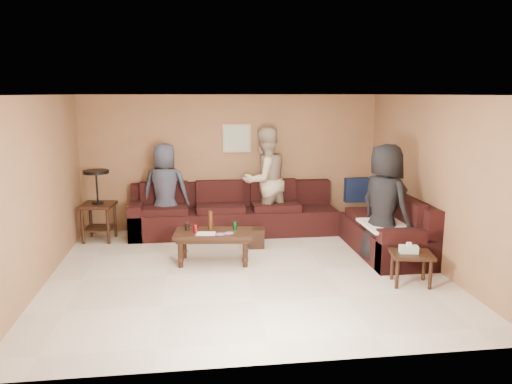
# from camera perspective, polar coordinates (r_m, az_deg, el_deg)

# --- Properties ---
(room) EXTENTS (5.60, 5.50, 2.50)m
(room) POSITION_cam_1_polar(r_m,az_deg,el_deg) (6.85, -1.16, 4.01)
(room) COLOR beige
(room) RESTS_ON ground
(sectional_sofa) EXTENTS (4.65, 2.90, 0.97)m
(sectional_sofa) POSITION_cam_1_polar(r_m,az_deg,el_deg) (8.70, 3.12, -3.42)
(sectional_sofa) COLOR black
(sectional_sofa) RESTS_ON ground
(coffee_table) EXTENTS (1.22, 0.71, 0.77)m
(coffee_table) POSITION_cam_1_polar(r_m,az_deg,el_deg) (7.55, -4.88, -5.06)
(coffee_table) COLOR black
(coffee_table) RESTS_ON ground
(end_table_left) EXTENTS (0.61, 0.61, 1.24)m
(end_table_left) POSITION_cam_1_polar(r_m,az_deg,el_deg) (9.02, -17.61, -1.32)
(end_table_left) COLOR black
(end_table_left) RESTS_ON ground
(side_table_right) EXTENTS (0.61, 0.53, 0.59)m
(side_table_right) POSITION_cam_1_polar(r_m,az_deg,el_deg) (7.00, 17.30, -7.09)
(side_table_right) COLOR black
(side_table_right) RESTS_ON ground
(waste_bin) EXTENTS (0.29, 0.29, 0.32)m
(waste_bin) POSITION_cam_1_polar(r_m,az_deg,el_deg) (8.33, -0.02, -5.25)
(waste_bin) COLOR black
(waste_bin) RESTS_ON ground
(wall_art) EXTENTS (0.52, 0.04, 0.52)m
(wall_art) POSITION_cam_1_polar(r_m,az_deg,el_deg) (9.31, -2.22, 6.15)
(wall_art) COLOR tan
(wall_art) RESTS_ON ground
(person_left) EXTENTS (0.89, 0.65, 1.67)m
(person_left) POSITION_cam_1_polar(r_m,az_deg,el_deg) (8.99, -10.32, 0.22)
(person_left) COLOR #303444
(person_left) RESTS_ON ground
(person_middle) EXTENTS (1.17, 1.09, 1.93)m
(person_middle) POSITION_cam_1_polar(r_m,az_deg,el_deg) (9.06, 1.01, 1.32)
(person_middle) COLOR tan
(person_middle) RESTS_ON ground
(person_right) EXTENTS (0.88, 1.04, 1.80)m
(person_right) POSITION_cam_1_polar(r_m,az_deg,el_deg) (7.64, 14.48, -1.38)
(person_right) COLOR black
(person_right) RESTS_ON ground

